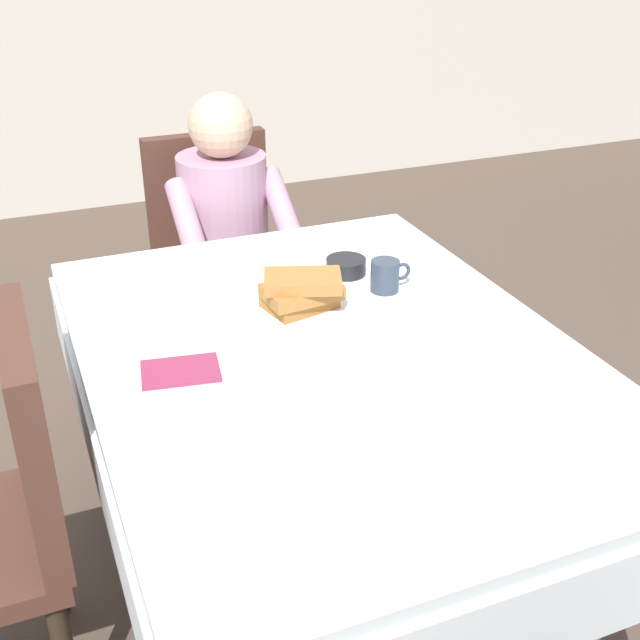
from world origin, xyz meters
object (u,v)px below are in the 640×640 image
breakfast_stack (302,291)px  bowl_butter (346,266)px  cup_coffee (386,276)px  spoon_near_edge (329,379)px  fork_left_of_plate (228,332)px  diner_person (228,228)px  syrup_pitcher (182,300)px  chair_diner (217,249)px  plate_breakfast (299,313)px  dining_table_main (331,382)px  knife_right_of_plate (371,305)px

breakfast_stack → bowl_butter: (0.20, 0.19, -0.04)m
cup_coffee → spoon_near_edge: cup_coffee is taller
bowl_butter → fork_left_of_plate: size_ratio=0.61×
diner_person → syrup_pitcher: diner_person is taller
chair_diner → plate_breakfast: bearing=86.8°
syrup_pitcher → fork_left_of_plate: (0.07, -0.14, -0.04)m
syrup_pitcher → fork_left_of_plate: size_ratio=0.44×
diner_person → bowl_butter: size_ratio=10.18×
syrup_pitcher → bowl_butter: bearing=8.1°
bowl_butter → fork_left_of_plate: 0.45m
cup_coffee → fork_left_of_plate: size_ratio=0.63×
cup_coffee → spoon_near_edge: 0.48m
bowl_butter → chair_diner: bearing=101.1°
cup_coffee → spoon_near_edge: bearing=-131.0°
dining_table_main → diner_person: bearing=87.4°
cup_coffee → knife_right_of_plate: (-0.07, -0.07, -0.04)m
dining_table_main → chair_diner: 1.18m
breakfast_stack → spoon_near_edge: breakfast_stack is taller
fork_left_of_plate → knife_right_of_plate: same height
plate_breakfast → spoon_near_edge: plate_breakfast is taller
syrup_pitcher → cup_coffee: bearing=-7.5°
plate_breakfast → spoon_near_edge: 0.31m
breakfast_stack → spoon_near_edge: bearing=-100.3°
dining_table_main → syrup_pitcher: syrup_pitcher is taller
chair_diner → syrup_pitcher: (-0.32, -0.86, 0.25)m
plate_breakfast → syrup_pitcher: 0.29m
diner_person → bowl_butter: (0.16, -0.64, 0.09)m
chair_diner → knife_right_of_plate: size_ratio=4.65×
knife_right_of_plate → breakfast_stack: bearing=86.2°
chair_diner → knife_right_of_plate: (0.14, -1.00, 0.21)m
chair_diner → breakfast_stack: (-0.05, -0.98, 0.28)m
dining_table_main → syrup_pitcher: bearing=131.7°
chair_diner → dining_table_main: bearing=87.7°
dining_table_main → syrup_pitcher: (-0.27, 0.31, 0.13)m
fork_left_of_plate → spoon_near_edge: 0.32m
breakfast_stack → cup_coffee: (0.26, 0.05, -0.02)m
diner_person → breakfast_stack: (-0.05, -0.83, 0.14)m
dining_table_main → knife_right_of_plate: size_ratio=7.62×
breakfast_stack → bowl_butter: breakfast_stack is taller
chair_diner → bowl_butter: 0.84m
syrup_pitcher → fork_left_of_plate: bearing=-61.8°
diner_person → bowl_butter: bearing=103.7°
plate_breakfast → breakfast_stack: 0.06m
dining_table_main → chair_diner: chair_diner is taller
breakfast_stack → spoon_near_edge: 0.32m
dining_table_main → plate_breakfast: 0.21m
plate_breakfast → knife_right_of_plate: 0.19m
syrup_pitcher → spoon_near_edge: 0.48m
cup_coffee → fork_left_of_plate: 0.46m
fork_left_of_plate → knife_right_of_plate: (0.38, 0.00, 0.00)m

